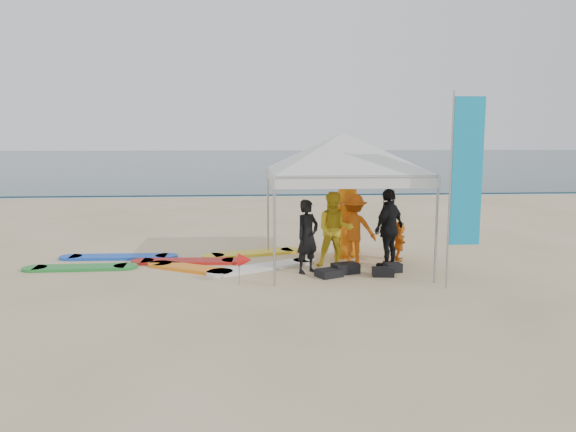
{
  "coord_description": "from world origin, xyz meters",
  "views": [
    {
      "loc": [
        -0.07,
        -9.9,
        3.0
      ],
      "look_at": [
        0.87,
        2.6,
        1.2
      ],
      "focal_mm": 35.0,
      "sensor_mm": 36.0,
      "label": 1
    }
  ],
  "objects_px": {
    "person_yellow": "(335,230)",
    "feather_flag": "(465,174)",
    "person_black_b": "(389,229)",
    "marker_pennant": "(245,260)",
    "surfboard_spread": "(183,262)",
    "person_black_a": "(307,236)",
    "person_orange_a": "(354,229)",
    "person_orange_b": "(347,221)",
    "canopy_tent": "(344,133)",
    "person_seated": "(399,241)"
  },
  "relations": [
    {
      "from": "person_black_a",
      "to": "surfboard_spread",
      "type": "bearing_deg",
      "value": 122.14
    },
    {
      "from": "person_black_a",
      "to": "person_seated",
      "type": "xyz_separation_m",
      "value": [
        2.35,
        1.08,
        -0.34
      ]
    },
    {
      "from": "person_yellow",
      "to": "surfboard_spread",
      "type": "relative_size",
      "value": 0.28
    },
    {
      "from": "person_yellow",
      "to": "person_black_b",
      "type": "distance_m",
      "value": 1.23
    },
    {
      "from": "person_black_b",
      "to": "marker_pennant",
      "type": "distance_m",
      "value": 3.49
    },
    {
      "from": "feather_flag",
      "to": "person_seated",
      "type": "bearing_deg",
      "value": 101.79
    },
    {
      "from": "person_black_a",
      "to": "person_black_b",
      "type": "bearing_deg",
      "value": -27.3
    },
    {
      "from": "person_orange_a",
      "to": "marker_pennant",
      "type": "height_order",
      "value": "person_orange_a"
    },
    {
      "from": "marker_pennant",
      "to": "surfboard_spread",
      "type": "height_order",
      "value": "marker_pennant"
    },
    {
      "from": "person_yellow",
      "to": "surfboard_spread",
      "type": "height_order",
      "value": "person_yellow"
    },
    {
      "from": "person_orange_b",
      "to": "feather_flag",
      "type": "bearing_deg",
      "value": 88.47
    },
    {
      "from": "person_black_a",
      "to": "person_seated",
      "type": "height_order",
      "value": "person_black_a"
    },
    {
      "from": "surfboard_spread",
      "to": "person_orange_b",
      "type": "bearing_deg",
      "value": 4.68
    },
    {
      "from": "person_orange_a",
      "to": "person_seated",
      "type": "xyz_separation_m",
      "value": [
        1.15,
        0.17,
        -0.35
      ]
    },
    {
      "from": "person_black_a",
      "to": "person_yellow",
      "type": "distance_m",
      "value": 0.83
    },
    {
      "from": "marker_pennant",
      "to": "person_black_b",
      "type": "bearing_deg",
      "value": 19.55
    },
    {
      "from": "person_black_a",
      "to": "surfboard_spread",
      "type": "distance_m",
      "value": 3.16
    },
    {
      "from": "person_black_b",
      "to": "canopy_tent",
      "type": "xyz_separation_m",
      "value": [
        -1.02,
        0.28,
        2.15
      ]
    },
    {
      "from": "canopy_tent",
      "to": "surfboard_spread",
      "type": "distance_m",
      "value": 4.82
    },
    {
      "from": "canopy_tent",
      "to": "person_black_a",
      "type": "bearing_deg",
      "value": -146.05
    },
    {
      "from": "person_orange_b",
      "to": "canopy_tent",
      "type": "distance_m",
      "value": 2.33
    },
    {
      "from": "person_black_b",
      "to": "canopy_tent",
      "type": "relative_size",
      "value": 0.39
    },
    {
      "from": "person_yellow",
      "to": "surfboard_spread",
      "type": "bearing_deg",
      "value": 174.96
    },
    {
      "from": "person_orange_a",
      "to": "canopy_tent",
      "type": "relative_size",
      "value": 0.35
    },
    {
      "from": "person_seated",
      "to": "person_orange_a",
      "type": "bearing_deg",
      "value": 112.97
    },
    {
      "from": "person_black_a",
      "to": "feather_flag",
      "type": "distance_m",
      "value": 3.57
    },
    {
      "from": "person_orange_a",
      "to": "surfboard_spread",
      "type": "relative_size",
      "value": 0.26
    },
    {
      "from": "person_yellow",
      "to": "person_black_a",
      "type": "bearing_deg",
      "value": -139.76
    },
    {
      "from": "person_orange_a",
      "to": "surfboard_spread",
      "type": "bearing_deg",
      "value": 7.43
    },
    {
      "from": "person_black_b",
      "to": "person_seated",
      "type": "relative_size",
      "value": 1.93
    },
    {
      "from": "person_orange_a",
      "to": "canopy_tent",
      "type": "distance_m",
      "value": 2.29
    },
    {
      "from": "feather_flag",
      "to": "surfboard_spread",
      "type": "bearing_deg",
      "value": 155.59
    },
    {
      "from": "person_yellow",
      "to": "person_black_b",
      "type": "relative_size",
      "value": 0.95
    },
    {
      "from": "person_yellow",
      "to": "marker_pennant",
      "type": "bearing_deg",
      "value": -141.91
    },
    {
      "from": "marker_pennant",
      "to": "surfboard_spread",
      "type": "xyz_separation_m",
      "value": [
        -1.48,
        1.96,
        -0.46
      ]
    },
    {
      "from": "person_seated",
      "to": "person_black_a",
      "type": "bearing_deg",
      "value": 129.4
    },
    {
      "from": "canopy_tent",
      "to": "surfboard_spread",
      "type": "bearing_deg",
      "value": 171.94
    },
    {
      "from": "person_seated",
      "to": "surfboard_spread",
      "type": "bearing_deg",
      "value": 104.42
    },
    {
      "from": "feather_flag",
      "to": "marker_pennant",
      "type": "distance_m",
      "value": 4.66
    },
    {
      "from": "marker_pennant",
      "to": "canopy_tent",
      "type": "bearing_deg",
      "value": 32.63
    },
    {
      "from": "person_black_b",
      "to": "marker_pennant",
      "type": "height_order",
      "value": "person_black_b"
    },
    {
      "from": "canopy_tent",
      "to": "marker_pennant",
      "type": "distance_m",
      "value": 3.7
    },
    {
      "from": "person_black_a",
      "to": "surfboard_spread",
      "type": "height_order",
      "value": "person_black_a"
    },
    {
      "from": "person_black_a",
      "to": "canopy_tent",
      "type": "xyz_separation_m",
      "value": [
        0.87,
        0.58,
        2.25
      ]
    },
    {
      "from": "person_black_b",
      "to": "surfboard_spread",
      "type": "distance_m",
      "value": 4.89
    },
    {
      "from": "feather_flag",
      "to": "person_yellow",
      "type": "bearing_deg",
      "value": 138.41
    },
    {
      "from": "canopy_tent",
      "to": "feather_flag",
      "type": "relative_size",
      "value": 1.21
    },
    {
      "from": "person_yellow",
      "to": "feather_flag",
      "type": "bearing_deg",
      "value": -36.37
    },
    {
      "from": "person_orange_a",
      "to": "canopy_tent",
      "type": "xyz_separation_m",
      "value": [
        -0.33,
        -0.33,
        2.24
      ]
    },
    {
      "from": "person_black_b",
      "to": "canopy_tent",
      "type": "bearing_deg",
      "value": -59.22
    }
  ]
}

